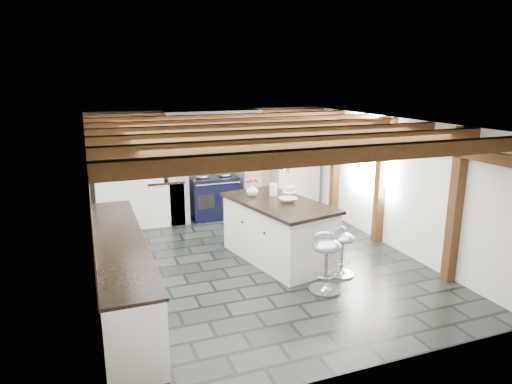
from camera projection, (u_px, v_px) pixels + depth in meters
name	position (u px, v px, depth m)	size (l,w,h in m)	color
ground	(259.00, 263.00, 7.48)	(6.00, 6.00, 0.00)	black
room_shell	(200.00, 184.00, 8.29)	(6.00, 6.03, 6.00)	white
range_cooker	(214.00, 197.00, 9.79)	(1.00, 0.63, 0.99)	black
kitchen_island	(278.00, 230.00, 7.53)	(1.46, 2.21, 1.34)	white
bar_stool_near	(342.00, 246.00, 6.93)	(0.43, 0.43, 0.76)	silver
bar_stool_far	(326.00, 255.00, 6.39)	(0.54, 0.54, 0.87)	silver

